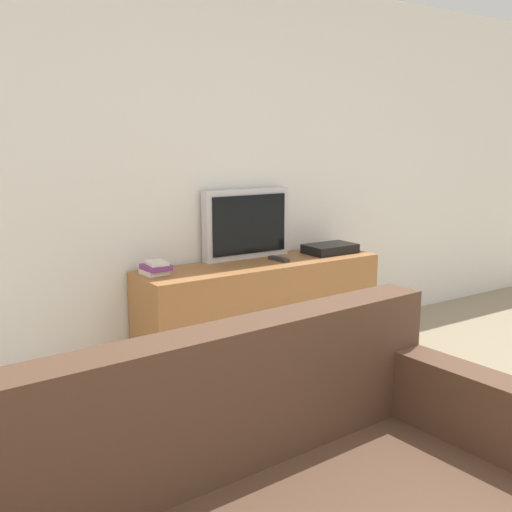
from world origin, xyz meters
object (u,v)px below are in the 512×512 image
Objects in this scene: remote_on_stand at (279,259)px; television at (247,224)px; tv_stand at (261,310)px; book_stack at (156,268)px; set_top_box at (330,249)px.

television is at bearing 122.10° from remote_on_stand.
television is (0.00, 0.19, 0.59)m from tv_stand.
tv_stand is 9.45× the size of book_stack.
remote_on_stand is 0.47× the size of set_top_box.
set_top_box is (0.62, 0.00, 0.37)m from tv_stand.
set_top_box is (0.49, 0.02, 0.02)m from remote_on_stand.
book_stack is 1.06× the size of remote_on_stand.
set_top_box reaches higher than remote_on_stand.
remote_on_stand is at bearing -4.95° from book_stack.
tv_stand is 0.38m from remote_on_stand.
remote_on_stand is (0.13, -0.02, 0.35)m from tv_stand.
book_stack is at bearing 175.05° from remote_on_stand.
remote_on_stand is at bearing -8.08° from tv_stand.
book_stack reaches higher than tv_stand.
book_stack is 0.90m from remote_on_stand.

